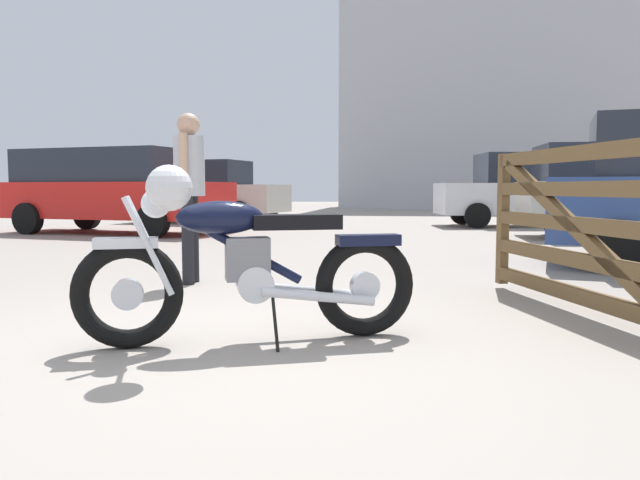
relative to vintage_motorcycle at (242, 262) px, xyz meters
The scene contains 8 objects.
ground_plane 0.55m from the vintage_motorcycle, 136.66° to the right, with size 80.00×80.00×0.00m, color gray.
vintage_motorcycle is the anchor object (origin of this frame).
timber_gate 2.48m from the vintage_motorcycle, 24.41° to the left, with size 0.93×2.45×1.60m.
bystander 2.61m from the vintage_motorcycle, 118.09° to the left, with size 0.30×0.46×1.66m.
red_hatchback_near 10.20m from the vintage_motorcycle, 122.01° to the left, with size 4.94×2.59×1.74m.
dark_sedan_left 12.95m from the vintage_motorcycle, 74.84° to the left, with size 4.11×2.29×1.78m.
silver_sedan_mid 13.50m from the vintage_motorcycle, 110.59° to the left, with size 4.41×2.40×1.67m.
industrial_building 30.31m from the vintage_motorcycle, 81.57° to the left, with size 14.94×9.34×25.32m.
Camera 1 is at (1.27, -3.46, 0.93)m, focal length 35.43 mm.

